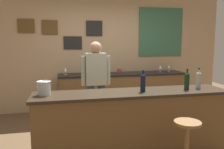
{
  "coord_description": "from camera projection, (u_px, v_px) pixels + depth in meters",
  "views": [
    {
      "loc": [
        -0.98,
        -3.48,
        1.62
      ],
      "look_at": [
        -0.11,
        0.45,
        1.05
      ],
      "focal_mm": 37.4,
      "sensor_mm": 36.0,
      "label": 1
    }
  ],
  "objects": [
    {
      "name": "bar_stool",
      "position": [
        187.0,
        139.0,
        2.79
      ],
      "size": [
        0.32,
        0.32,
        0.68
      ],
      "color": "brown",
      "rests_on": "ground_plane"
    },
    {
      "name": "wine_glass_c",
      "position": [
        92.0,
        69.0,
        5.24
      ],
      "size": [
        0.07,
        0.07,
        0.16
      ],
      "color": "silver",
      "rests_on": "side_counter"
    },
    {
      "name": "wine_glass_b",
      "position": [
        84.0,
        70.0,
        5.11
      ],
      "size": [
        0.07,
        0.07,
        0.16
      ],
      "color": "silver",
      "rests_on": "side_counter"
    },
    {
      "name": "coffee_mug",
      "position": [
        119.0,
        71.0,
        5.41
      ],
      "size": [
        0.12,
        0.08,
        0.09
      ],
      "color": "#B2332D",
      "rests_on": "side_counter"
    },
    {
      "name": "ground_plane",
      "position": [
        125.0,
        142.0,
        3.8
      ],
      "size": [
        10.0,
        10.0,
        0.0
      ],
      "primitive_type": "plane",
      "color": "brown"
    },
    {
      "name": "ice_bucket",
      "position": [
        44.0,
        88.0,
        3.06
      ],
      "size": [
        0.19,
        0.19,
        0.19
      ],
      "color": "#B7BABF",
      "rests_on": "bar_counter"
    },
    {
      "name": "bar_counter",
      "position": [
        132.0,
        123.0,
        3.35
      ],
      "size": [
        2.77,
        0.6,
        0.92
      ],
      "color": "brown",
      "rests_on": "ground_plane"
    },
    {
      "name": "side_counter",
      "position": [
        123.0,
        92.0,
        5.42
      ],
      "size": [
        2.91,
        0.56,
        0.9
      ],
      "color": "brown",
      "rests_on": "ground_plane"
    },
    {
      "name": "wine_bottle_a",
      "position": [
        143.0,
        82.0,
        3.26
      ],
      "size": [
        0.07,
        0.07,
        0.31
      ],
      "color": "black",
      "rests_on": "bar_counter"
    },
    {
      "name": "wine_bottle_b",
      "position": [
        187.0,
        80.0,
        3.4
      ],
      "size": [
        0.07,
        0.07,
        0.31
      ],
      "color": "black",
      "rests_on": "bar_counter"
    },
    {
      "name": "wine_glass_d",
      "position": [
        160.0,
        67.0,
        5.57
      ],
      "size": [
        0.07,
        0.07,
        0.16
      ],
      "color": "silver",
      "rests_on": "side_counter"
    },
    {
      "name": "wine_glass_a",
      "position": [
        65.0,
        70.0,
        5.08
      ],
      "size": [
        0.07,
        0.07,
        0.16
      ],
      "color": "silver",
      "rests_on": "side_counter"
    },
    {
      "name": "back_wall",
      "position": [
        104.0,
        50.0,
        5.57
      ],
      "size": [
        6.0,
        0.09,
        2.8
      ],
      "color": "tan",
      "rests_on": "ground_plane"
    },
    {
      "name": "wine_bottle_c",
      "position": [
        198.0,
        79.0,
        3.5
      ],
      "size": [
        0.07,
        0.07,
        0.31
      ],
      "color": "#999E99",
      "rests_on": "bar_counter"
    },
    {
      "name": "wine_glass_e",
      "position": [
        169.0,
        67.0,
        5.67
      ],
      "size": [
        0.07,
        0.07,
        0.16
      ],
      "color": "silver",
      "rests_on": "side_counter"
    },
    {
      "name": "bartender",
      "position": [
        96.0,
        80.0,
        4.14
      ],
      "size": [
        0.52,
        0.21,
        1.62
      ],
      "color": "#384766",
      "rests_on": "ground_plane"
    }
  ]
}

